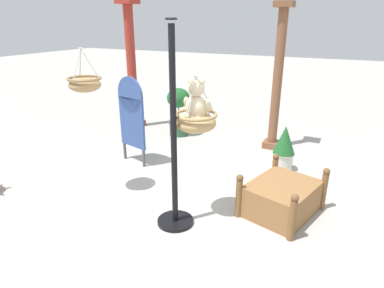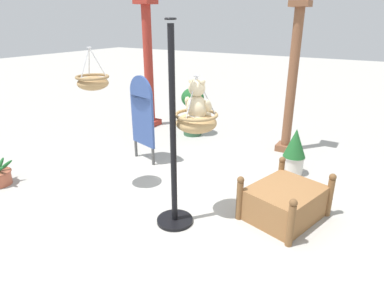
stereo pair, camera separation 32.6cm
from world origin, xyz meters
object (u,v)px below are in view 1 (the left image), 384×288
display_pole_central (174,169)px  greenhouse_pillar_right (132,69)px  potted_plant_fern_front (284,148)px  hanging_basket_with_teddy (196,121)px  hanging_basket_left_high (85,84)px  potted_plant_bushy_green (178,108)px  wooden_planter_box (282,197)px  teddy_bear (197,102)px  display_sign_board (131,113)px  greenhouse_pillar_left (277,82)px

display_pole_central → greenhouse_pillar_right: (-2.72, 3.00, 0.60)m
potted_plant_fern_front → hanging_basket_with_teddy: bearing=-110.5°
hanging_basket_left_high → potted_plant_bushy_green: (-0.15, 2.75, -0.98)m
display_pole_central → wooden_planter_box: (1.10, 0.80, -0.49)m
teddy_bear → greenhouse_pillar_right: 3.96m
display_pole_central → hanging_basket_left_high: (-1.37, 0.16, 0.85)m
potted_plant_bushy_green → display_sign_board: display_sign_board is taller
teddy_bear → display_sign_board: (-1.67, 1.01, -0.58)m
hanging_basket_with_teddy → potted_plant_fern_front: bearing=69.5°
potted_plant_fern_front → potted_plant_bushy_green: size_ratio=0.75×
hanging_basket_left_high → wooden_planter_box: 2.88m
hanging_basket_with_teddy → display_sign_board: hanging_basket_with_teddy is taller
hanging_basket_with_teddy → wooden_planter_box: (0.95, 0.55, -1.02)m
greenhouse_pillar_right → display_sign_board: (1.21, -1.72, -0.43)m
hanging_basket_with_teddy → potted_plant_bushy_green: 3.22m
greenhouse_pillar_right → potted_plant_fern_front: bearing=-13.9°
display_sign_board → greenhouse_pillar_left: bearing=42.0°
potted_plant_fern_front → potted_plant_bushy_green: (-2.37, 0.80, 0.19)m
display_pole_central → greenhouse_pillar_left: size_ratio=0.89×
greenhouse_pillar_left → hanging_basket_left_high: bearing=-122.3°
wooden_planter_box → potted_plant_bushy_green: (-2.62, 2.12, 0.36)m
display_sign_board → display_pole_central: bearing=-40.2°
display_pole_central → greenhouse_pillar_left: bearing=81.6°
wooden_planter_box → display_sign_board: display_sign_board is taller
greenhouse_pillar_left → potted_plant_bushy_green: size_ratio=2.60×
greenhouse_pillar_left → potted_plant_bushy_green: (-1.97, -0.14, -0.68)m
potted_plant_fern_front → greenhouse_pillar_right: bearing=166.1°
greenhouse_pillar_left → potted_plant_fern_front: (0.40, -0.94, -0.88)m
teddy_bear → potted_plant_fern_front: size_ratio=0.64×
display_pole_central → greenhouse_pillar_left: 3.13m
display_pole_central → display_sign_board: display_pole_central is taller
potted_plant_bushy_green → display_sign_board: bearing=-89.9°
potted_plant_fern_front → display_sign_board: size_ratio=0.51×
greenhouse_pillar_right → display_sign_board: 2.14m
potted_plant_fern_front → display_sign_board: (-2.37, -0.83, 0.50)m
hanging_basket_with_teddy → teddy_bear: size_ratio=1.33×
display_pole_central → teddy_bear: (0.15, 0.27, 0.74)m
hanging_basket_with_teddy → hanging_basket_left_high: 1.56m
teddy_bear → greenhouse_pillar_right: size_ratio=0.18×
hanging_basket_with_teddy → greenhouse_pillar_right: (-2.87, 2.75, 0.07)m
display_pole_central → hanging_basket_left_high: bearing=173.2°
hanging_basket_left_high → wooden_planter_box: hanging_basket_left_high is taller
display_pole_central → hanging_basket_with_teddy: (0.15, 0.25, 0.53)m
wooden_planter_box → potted_plant_fern_front: size_ratio=1.51×
greenhouse_pillar_left → wooden_planter_box: 2.56m
greenhouse_pillar_left → greenhouse_pillar_right: 3.18m
hanging_basket_with_teddy → teddy_bear: 0.21m
greenhouse_pillar_right → potted_plant_bushy_green: 1.41m
hanging_basket_with_teddy → greenhouse_pillar_left: bearing=83.8°
wooden_planter_box → teddy_bear: bearing=-151.0°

